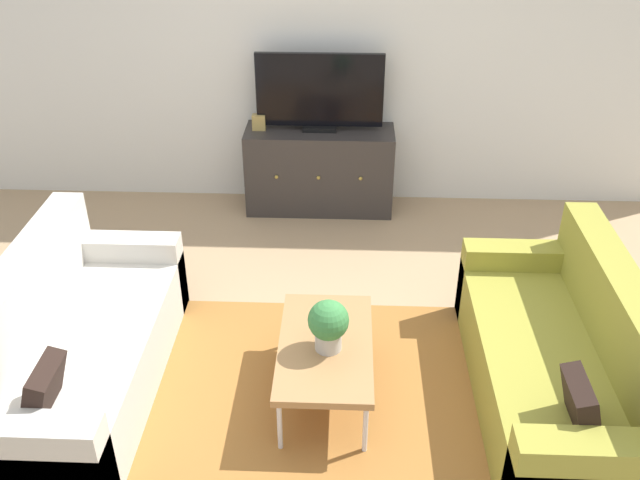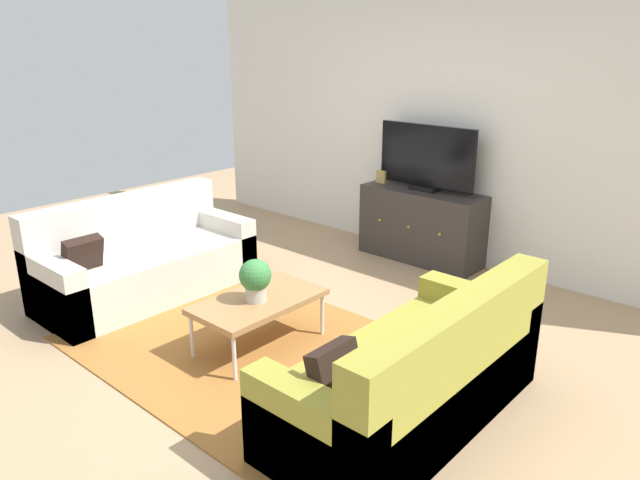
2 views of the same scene
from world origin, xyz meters
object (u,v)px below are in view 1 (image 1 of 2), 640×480
coffee_table (325,348)px  mantel_clock (259,122)px  couch_right_side (567,366)px  couch_left_side (68,352)px  tv_console (320,170)px  potted_plant (328,324)px  flat_screen_tv (320,92)px

coffee_table → mantel_clock: 2.48m
couch_right_side → mantel_clock: bearing=130.3°
couch_left_side → tv_console: size_ratio=1.46×
couch_left_side → tv_console: (1.36, 2.37, 0.08)m
potted_plant → tv_console: tv_console is taller
coffee_table → flat_screen_tv: (-0.13, 2.37, 0.69)m
potted_plant → tv_console: (-0.15, 2.39, -0.20)m
couch_left_side → flat_screen_tv: size_ratio=1.76×
couch_left_side → coffee_table: (1.50, 0.02, 0.07)m
mantel_clock → potted_plant: bearing=-74.7°
mantel_clock → tv_console: bearing=-0.0°
flat_screen_tv → mantel_clock: size_ratio=8.01×
couch_right_side → coffee_table: bearing=179.1°
couch_left_side → mantel_clock: 2.57m
coffee_table → tv_console: bearing=93.2°
couch_right_side → flat_screen_tv: (-1.51, 2.39, 0.76)m
coffee_table → flat_screen_tv: bearing=93.2°
flat_screen_tv → potted_plant: bearing=-86.4°
couch_right_side → flat_screen_tv: size_ratio=1.76×
mantel_clock → flat_screen_tv: bearing=2.3°
coffee_table → tv_console: size_ratio=0.76×
tv_console → couch_left_side: bearing=-119.9°
flat_screen_tv → couch_right_side: bearing=-57.8°
tv_console → flat_screen_tv: bearing=90.0°
potted_plant → couch_left_side: bearing=179.4°
couch_right_side → mantel_clock: (-2.01, 2.37, 0.50)m
couch_right_side → tv_console: (-1.51, 2.37, 0.08)m
couch_right_side → flat_screen_tv: bearing=122.2°
couch_left_side → potted_plant: bearing=-0.6°
potted_plant → tv_console: 2.40m
couch_left_side → tv_console: bearing=60.1°
coffee_table → potted_plant: bearing=-66.2°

